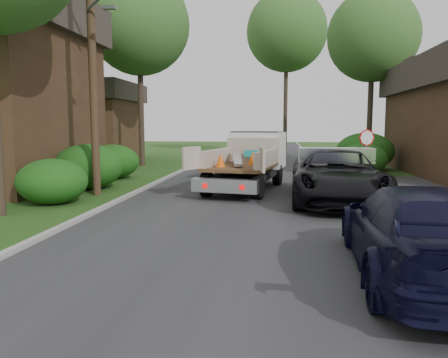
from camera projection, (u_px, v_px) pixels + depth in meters
ground at (224, 230)px, 11.09m from camera, size 120.00×120.00×0.00m
road at (249, 181)px, 20.94m from camera, size 8.00×90.00×0.02m
curb_left at (166, 178)px, 21.43m from camera, size 0.20×90.00×0.12m
curb_right at (337, 181)px, 20.44m from camera, size 0.20×90.00×0.12m
stop_sign at (366, 145)px, 19.11m from camera, size 0.71×0.32×2.48m
utility_pole at (92, 56)px, 16.02m from camera, size 2.42×1.25×10.00m
house_left_far at (87, 120)px, 34.02m from camera, size 7.56×7.56×6.00m
hedge_left_a at (52, 181)px, 14.70m from camera, size 2.34×2.34×1.53m
hedge_left_b at (88, 166)px, 18.16m from camera, size 2.86×2.86×1.87m
hedge_left_c at (113, 162)px, 21.66m from camera, size 2.60×2.60×1.70m
hedge_right_a at (362, 159)px, 23.09m from camera, size 2.60×2.60×1.70m
hedge_right_b at (365, 151)px, 25.93m from camera, size 3.38×3.38×2.21m
tree_left_far at (139, 25)px, 27.64m from camera, size 6.40×6.40×12.20m
tree_right_far at (373, 36)px, 28.85m from camera, size 6.00×6.00×11.50m
tree_left_back at (5, 12)px, 24.49m from camera, size 6.00×6.00×12.00m
tree_center_far at (287, 32)px, 39.06m from camera, size 7.20×7.20×14.60m
flatbed_truck at (252, 157)px, 18.65m from camera, size 3.68×6.63×2.38m
black_pickup at (337, 176)px, 15.01m from camera, size 3.26×6.64×1.81m
navy_suv at (421, 232)px, 7.49m from camera, size 2.60×5.76×1.64m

